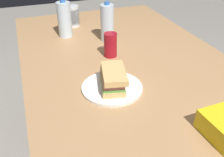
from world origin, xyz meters
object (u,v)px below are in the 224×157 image
Objects in this scene: soda_can_red at (110,45)px; plastic_cup_stack at (73,16)px; paper_plate at (112,88)px; sandwich at (113,78)px; dining_table at (135,85)px; water_bottle_spare at (107,23)px; water_bottle_tall at (64,20)px.

plastic_cup_stack is (-0.49, -0.09, 0.00)m from soda_can_red.
paper_plate is 0.05m from sandwich.
dining_table is at bearing 125.16° from sandwich.
dining_table is 8.59× the size of water_bottle_spare.
plastic_cup_stack is at bearing -167.55° from dining_table.
sandwich is at bearing -0.41° from plastic_cup_stack.
water_bottle_spare reaches higher than sandwich.
dining_table is 0.42m from water_bottle_spare.
sandwich is 1.52× the size of plastic_cup_stack.
dining_table is 9.51× the size of sandwich.
plastic_cup_stack reaches higher than soda_can_red.
sandwich is 0.30m from soda_can_red.
water_bottle_tall is at bearing -153.92° from soda_can_red.
water_bottle_tall reaches higher than paper_plate.
sandwich is at bearing -17.61° from soda_can_red.
plastic_cup_stack is at bearing 179.59° from sandwich.
plastic_cup_stack is at bearing -170.07° from soda_can_red.
water_bottle_tall is (-0.62, -0.07, 0.10)m from paper_plate.
paper_plate is 1.27× the size of sandwich.
paper_plate is at bearing -18.02° from soda_can_red.
plastic_cup_stack is at bearing 153.50° from water_bottle_tall.
soda_can_red is at bearing 9.93° from plastic_cup_stack.
sandwich is 0.78m from plastic_cup_stack.
water_bottle_spare is at bearing 24.79° from plastic_cup_stack.
sandwich is at bearing -16.27° from water_bottle_spare.
paper_plate reaches higher than dining_table.
sandwich reaches higher than dining_table.
water_bottle_spare is (-0.49, 0.14, 0.05)m from sandwich.
paper_plate is at bearing -16.50° from water_bottle_spare.
sandwich is 0.63m from water_bottle_tall.
soda_can_red is 0.21m from water_bottle_spare.
soda_can_red is at bearing 161.98° from paper_plate.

